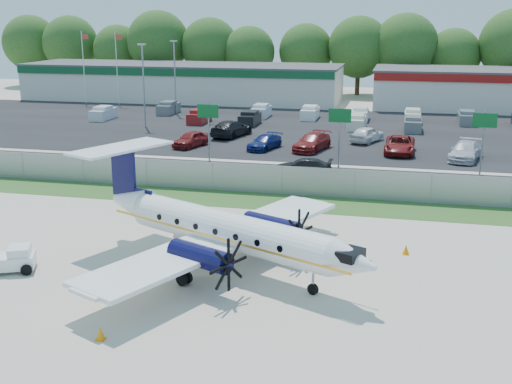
# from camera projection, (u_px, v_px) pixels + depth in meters

# --- Properties ---
(ground) EXTENTS (170.00, 170.00, 0.00)m
(ground) POSITION_uv_depth(u_px,v_px,m) (229.00, 269.00, 31.40)
(ground) COLOR beige
(ground) RESTS_ON ground
(grass_verge) EXTENTS (170.00, 4.00, 0.02)m
(grass_verge) POSITION_uv_depth(u_px,v_px,m) (276.00, 202.00, 42.67)
(grass_verge) COLOR #2D561E
(grass_verge) RESTS_ON ground
(access_road) EXTENTS (170.00, 8.00, 0.02)m
(access_road) POSITION_uv_depth(u_px,v_px,m) (294.00, 177.00, 49.25)
(access_road) COLOR black
(access_road) RESTS_ON ground
(parking_lot) EXTENTS (170.00, 32.00, 0.02)m
(parking_lot) POSITION_uv_depth(u_px,v_px,m) (327.00, 131.00, 68.98)
(parking_lot) COLOR black
(parking_lot) RESTS_ON ground
(perimeter_fence) EXTENTS (120.00, 0.06, 1.99)m
(perimeter_fence) POSITION_uv_depth(u_px,v_px,m) (282.00, 180.00, 44.29)
(perimeter_fence) COLOR gray
(perimeter_fence) RESTS_ON ground
(building_west) EXTENTS (46.40, 12.40, 5.24)m
(building_west) POSITION_uv_depth(u_px,v_px,m) (182.00, 82.00, 94.13)
(building_west) COLOR silver
(building_west) RESTS_ON ground
(sign_left) EXTENTS (1.80, 0.26, 5.00)m
(sign_left) POSITION_uv_depth(u_px,v_px,m) (208.00, 119.00, 53.69)
(sign_left) COLOR gray
(sign_left) RESTS_ON ground
(sign_mid) EXTENTS (1.80, 0.26, 5.00)m
(sign_mid) POSITION_uv_depth(u_px,v_px,m) (340.00, 124.00, 51.32)
(sign_mid) COLOR gray
(sign_mid) RESTS_ON ground
(sign_right) EXTENTS (1.80, 0.26, 5.00)m
(sign_right) POSITION_uv_depth(u_px,v_px,m) (484.00, 129.00, 48.94)
(sign_right) COLOR gray
(sign_right) RESTS_ON ground
(flagpole_west) EXTENTS (1.06, 0.12, 10.00)m
(flagpole_west) POSITION_uv_depth(u_px,v_px,m) (84.00, 63.00, 89.35)
(flagpole_west) COLOR white
(flagpole_west) RESTS_ON ground
(flagpole_east) EXTENTS (1.06, 0.12, 10.00)m
(flagpole_east) POSITION_uv_depth(u_px,v_px,m) (117.00, 63.00, 88.27)
(flagpole_east) COLOR white
(flagpole_east) RESTS_ON ground
(light_pole_nw) EXTENTS (0.90, 0.35, 9.09)m
(light_pole_nw) POSITION_uv_depth(u_px,v_px,m) (143.00, 80.00, 70.04)
(light_pole_nw) COLOR gray
(light_pole_nw) RESTS_ON ground
(light_pole_sw) EXTENTS (0.90, 0.35, 9.09)m
(light_pole_sw) POSITION_uv_depth(u_px,v_px,m) (175.00, 72.00, 79.44)
(light_pole_sw) COLOR gray
(light_pole_sw) RESTS_ON ground
(tree_line) EXTENTS (112.00, 6.00, 14.00)m
(tree_line) POSITION_uv_depth(u_px,v_px,m) (353.00, 95.00, 100.93)
(tree_line) COLOR #264D16
(tree_line) RESTS_ON ground
(aircraft) EXTENTS (16.58, 16.08, 5.17)m
(aircraft) POSITION_uv_depth(u_px,v_px,m) (223.00, 229.00, 31.05)
(aircraft) COLOR white
(aircraft) RESTS_ON ground
(pushback_tug) EXTENTS (2.63, 2.35, 1.22)m
(pushback_tug) POSITION_uv_depth(u_px,v_px,m) (13.00, 259.00, 31.02)
(pushback_tug) COLOR white
(pushback_tug) RESTS_ON ground
(baggage_cart_near) EXTENTS (1.89, 1.15, 0.99)m
(baggage_cart_near) POSITION_uv_depth(u_px,v_px,m) (194.00, 243.00, 33.64)
(baggage_cart_near) COLOR gray
(baggage_cart_near) RESTS_ON ground
(cone_nose) EXTENTS (0.36, 0.36, 0.51)m
(cone_nose) POSITION_uv_depth(u_px,v_px,m) (406.00, 250.00, 33.27)
(cone_nose) COLOR orange
(cone_nose) RESTS_ON ground
(cone_port_wing) EXTENTS (0.36, 0.36, 0.52)m
(cone_port_wing) POSITION_uv_depth(u_px,v_px,m) (100.00, 334.00, 24.48)
(cone_port_wing) COLOR orange
(cone_port_wing) RESTS_ON ground
(cone_starboard_wing) EXTENTS (0.36, 0.36, 0.51)m
(cone_starboard_wing) POSITION_uv_depth(u_px,v_px,m) (262.00, 221.00, 37.95)
(cone_starboard_wing) COLOR orange
(cone_starboard_wing) RESTS_ON ground
(road_car_west) EXTENTS (4.04, 1.77, 1.36)m
(road_car_west) POSITION_uv_depth(u_px,v_px,m) (125.00, 171.00, 51.24)
(road_car_west) COLOR silver
(road_car_west) RESTS_ON ground
(road_car_mid) EXTENTS (4.50, 1.84, 1.31)m
(road_car_mid) POSITION_uv_depth(u_px,v_px,m) (303.00, 175.00, 49.97)
(road_car_mid) COLOR black
(road_car_mid) RESTS_ON ground
(parked_car_a) EXTENTS (2.96, 4.70, 1.49)m
(parked_car_a) POSITION_uv_depth(u_px,v_px,m) (191.00, 147.00, 60.62)
(parked_car_a) COLOR maroon
(parked_car_a) RESTS_ON ground
(parked_car_b) EXTENTS (3.01, 4.88, 1.32)m
(parked_car_b) POSITION_uv_depth(u_px,v_px,m) (265.00, 149.00, 59.57)
(parked_car_b) COLOR navy
(parked_car_b) RESTS_ON ground
(parked_car_c) EXTENTS (3.46, 5.73, 1.55)m
(parked_car_c) POSITION_uv_depth(u_px,v_px,m) (312.00, 150.00, 59.03)
(parked_car_c) COLOR maroon
(parked_car_c) RESTS_ON ground
(parked_car_d) EXTENTS (2.71, 5.68, 1.57)m
(parked_car_d) POSITION_uv_depth(u_px,v_px,m) (399.00, 153.00, 57.77)
(parked_car_d) COLOR maroon
(parked_car_d) RESTS_ON ground
(parked_car_e) EXTENTS (3.41, 5.79, 1.57)m
(parked_car_e) POSITION_uv_depth(u_px,v_px,m) (464.00, 160.00, 55.09)
(parked_car_e) COLOR silver
(parked_car_e) RESTS_ON ground
(parked_car_f) EXTENTS (3.71, 6.19, 1.68)m
(parked_car_f) POSITION_uv_depth(u_px,v_px,m) (231.00, 137.00, 65.79)
(parked_car_f) COLOR black
(parked_car_f) RESTS_ON ground
(parked_car_g) EXTENTS (3.53, 4.99, 1.58)m
(parked_car_g) POSITION_uv_depth(u_px,v_px,m) (367.00, 142.00, 62.92)
(parked_car_g) COLOR silver
(parked_car_g) RESTS_ON ground
(far_parking_rows) EXTENTS (56.00, 10.00, 1.60)m
(far_parking_rows) POSITION_uv_depth(u_px,v_px,m) (332.00, 124.00, 73.68)
(far_parking_rows) COLOR gray
(far_parking_rows) RESTS_ON ground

